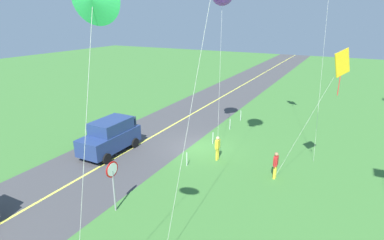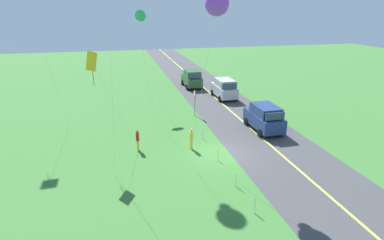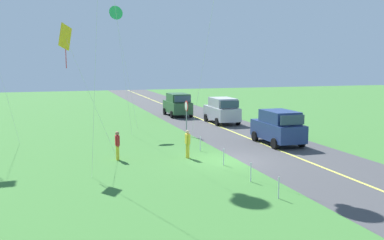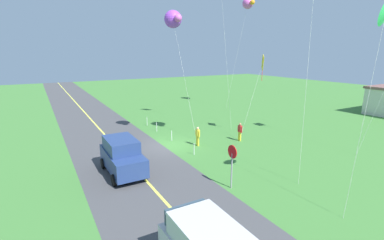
{
  "view_description": "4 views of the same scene",
  "coord_description": "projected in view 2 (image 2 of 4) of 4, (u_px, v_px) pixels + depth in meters",
  "views": [
    {
      "loc": [
        17.99,
        8.98,
        8.79
      ],
      "look_at": [
        2.34,
        0.74,
        2.83
      ],
      "focal_mm": 28.83,
      "sensor_mm": 36.0,
      "label": 1
    },
    {
      "loc": [
        -19.49,
        7.02,
        9.93
      ],
      "look_at": [
        1.41,
        1.92,
        2.21
      ],
      "focal_mm": 29.55,
      "sensor_mm": 36.0,
      "label": 2
    },
    {
      "loc": [
        -22.69,
        9.2,
        5.52
      ],
      "look_at": [
        1.14,
        1.78,
        2.18
      ],
      "focal_mm": 42.17,
      "sensor_mm": 36.0,
      "label": 3
    },
    {
      "loc": [
        20.04,
        -9.14,
        7.48
      ],
      "look_at": [
        1.08,
        1.57,
        2.2
      ],
      "focal_mm": 25.94,
      "sensor_mm": 36.0,
      "label": 4
    }
  ],
  "objects": [
    {
      "name": "ground_plane",
      "position": [
        222.0,
        154.0,
        22.76
      ],
      "size": [
        120.0,
        120.0,
        0.1
      ],
      "primitive_type": "cube",
      "color": "#3D7533"
    },
    {
      "name": "kite_red_low",
      "position": [
        92.0,
        63.0,
        20.04
      ],
      "size": [
        1.0,
        2.96,
        7.39
      ],
      "color": "silver",
      "rests_on": "ground"
    },
    {
      "name": "car_parked_east_far",
      "position": [
        192.0,
        78.0,
        41.14
      ],
      "size": [
        4.4,
        2.12,
        2.24
      ],
      "color": "#2D5633",
      "rests_on": "ground"
    },
    {
      "name": "kite_cyan_top",
      "position": [
        140.0,
        16.0,
        30.77
      ],
      "size": [
        0.67,
        2.22,
        9.67
      ],
      "color": "silver",
      "rests_on": "ground"
    },
    {
      "name": "road_centre_stripe",
      "position": [
        273.0,
        148.0,
        23.63
      ],
      "size": [
        120.0,
        0.16,
        0.0
      ],
      "primitive_type": "cube",
      "color": "#E5E04C",
      "rests_on": "asphalt_road"
    },
    {
      "name": "fence_post_3",
      "position": [
        202.0,
        133.0,
        25.12
      ],
      "size": [
        0.05,
        0.05,
        0.9
      ],
      "primitive_type": "cylinder",
      "color": "silver",
      "rests_on": "ground"
    },
    {
      "name": "person_adult_near",
      "position": [
        138.0,
        139.0,
        22.91
      ],
      "size": [
        0.58,
        0.22,
        1.6
      ],
      "rotation": [
        0.0,
        0.0,
        1.93
      ],
      "color": "yellow",
      "rests_on": "ground"
    },
    {
      "name": "kite_blue_mid",
      "position": [
        217.0,
        4.0,
        18.13
      ],
      "size": [
        3.07,
        1.66,
        10.81
      ],
      "color": "silver",
      "rests_on": "ground"
    },
    {
      "name": "fence_post_2",
      "position": [
        218.0,
        154.0,
        21.53
      ],
      "size": [
        0.05,
        0.05,
        0.9
      ],
      "primitive_type": "cylinder",
      "color": "silver",
      "rests_on": "ground"
    },
    {
      "name": "person_adult_companion",
      "position": [
        191.0,
        138.0,
        23.14
      ],
      "size": [
        0.58,
        0.22,
        1.6
      ],
      "rotation": [
        0.0,
        0.0,
        0.23
      ],
      "color": "yellow",
      "rests_on": "ground"
    },
    {
      "name": "fence_post_1",
      "position": [
        236.0,
        179.0,
        18.41
      ],
      "size": [
        0.05,
        0.05,
        0.9
      ],
      "primitive_type": "cylinder",
      "color": "silver",
      "rests_on": "ground"
    },
    {
      "name": "car_parked_east_near",
      "position": [
        224.0,
        88.0,
        36.09
      ],
      "size": [
        4.4,
        2.12,
        2.24
      ],
      "color": "#B7B7BC",
      "rests_on": "ground"
    },
    {
      "name": "car_suv_foreground",
      "position": [
        264.0,
        117.0,
        26.63
      ],
      "size": [
        4.4,
        2.12,
        2.24
      ],
      "color": "navy",
      "rests_on": "ground"
    },
    {
      "name": "asphalt_road",
      "position": [
        273.0,
        148.0,
        23.63
      ],
      "size": [
        120.0,
        7.0,
        0.0
      ],
      "primitive_type": "cube",
      "color": "#424244",
      "rests_on": "ground"
    },
    {
      "name": "fence_post_0",
      "position": [
        255.0,
        205.0,
        15.99
      ],
      "size": [
        0.05,
        0.05,
        0.9
      ],
      "primitive_type": "cylinder",
      "color": "silver",
      "rests_on": "ground"
    },
    {
      "name": "stop_sign",
      "position": [
        195.0,
        98.0,
        29.99
      ],
      "size": [
        0.76,
        0.08,
        2.56
      ],
      "color": "gray",
      "rests_on": "ground"
    }
  ]
}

